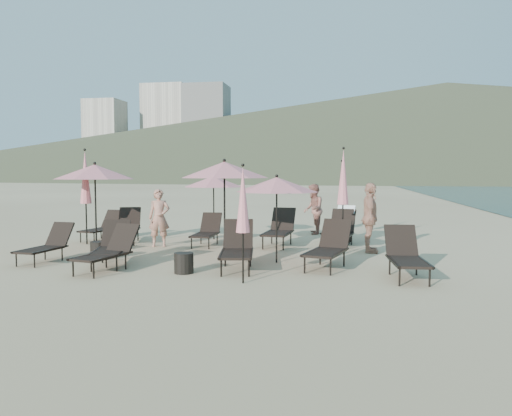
% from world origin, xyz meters
% --- Properties ---
extents(ground, '(800.00, 800.00, 0.00)m').
position_xyz_m(ground, '(0.00, 0.00, 0.00)').
color(ground, '#D6BA8C').
rests_on(ground, ground).
extents(volcanic_headland, '(690.00, 690.00, 55.00)m').
position_xyz_m(volcanic_headland, '(71.37, 302.62, 26.49)').
color(volcanic_headland, brown).
rests_on(volcanic_headland, ground).
extents(hotel_skyline, '(109.00, 82.00, 55.00)m').
position_xyz_m(hotel_skyline, '(-93.62, 271.21, 24.18)').
color(hotel_skyline, beige).
rests_on(hotel_skyline, ground).
extents(lounger_0, '(0.72, 1.58, 0.88)m').
position_xyz_m(lounger_0, '(-4.46, 0.23, 0.41)').
color(lounger_0, black).
rests_on(lounger_0, ground).
extents(lounger_1, '(0.95, 1.74, 0.95)m').
position_xyz_m(lounger_1, '(-2.54, -0.50, 0.44)').
color(lounger_1, black).
rests_on(lounger_1, ground).
extents(lounger_2, '(1.05, 1.80, 0.97)m').
position_xyz_m(lounger_2, '(-2.78, 0.14, 0.45)').
color(lounger_2, black).
rests_on(lounger_2, ground).
extents(lounger_3, '(0.96, 1.87, 1.02)m').
position_xyz_m(lounger_3, '(0.13, 0.18, 0.48)').
color(lounger_3, black).
rests_on(lounger_3, ground).
extents(lounger_4, '(1.08, 1.88, 1.02)m').
position_xyz_m(lounger_4, '(2.09, 0.69, 0.48)').
color(lounger_4, black).
rests_on(lounger_4, ground).
extents(lounger_5, '(0.79, 1.77, 0.99)m').
position_xyz_m(lounger_5, '(3.64, -0.10, 0.46)').
color(lounger_5, black).
rests_on(lounger_5, ground).
extents(lounger_6, '(0.85, 1.64, 0.90)m').
position_xyz_m(lounger_6, '(-5.03, 4.07, 0.42)').
color(lounger_6, black).
rests_on(lounger_6, ground).
extents(lounger_7, '(1.16, 1.88, 1.01)m').
position_xyz_m(lounger_7, '(-4.05, 3.75, 0.47)').
color(lounger_7, black).
rests_on(lounger_7, ground).
extents(lounger_8, '(0.63, 1.58, 0.90)m').
position_xyz_m(lounger_8, '(-1.50, 3.52, 0.42)').
color(lounger_8, black).
rests_on(lounger_8, ground).
extents(lounger_9, '(0.82, 1.87, 1.05)m').
position_xyz_m(lounger_9, '(0.57, 3.85, 0.49)').
color(lounger_9, black).
rests_on(lounger_9, ground).
extents(lounger_10, '(0.92, 1.82, 1.00)m').
position_xyz_m(lounger_10, '(2.26, 4.35, 0.47)').
color(lounger_10, black).
rests_on(lounger_10, ground).
extents(lounger_11, '(1.05, 1.84, 1.08)m').
position_xyz_m(lounger_11, '(2.30, 4.78, 0.52)').
color(lounger_11, black).
rests_on(lounger_11, ground).
extents(lounger_12, '(0.80, 1.60, 0.88)m').
position_xyz_m(lounger_12, '(2.35, 4.15, 0.41)').
color(lounger_12, black).
rests_on(lounger_12, ground).
extents(umbrella_open_0, '(2.23, 2.23, 2.40)m').
position_xyz_m(umbrella_open_0, '(-4.37, 2.43, 2.12)').
color(umbrella_open_0, black).
rests_on(umbrella_open_0, ground).
extents(umbrella_open_1, '(2.28, 2.28, 2.45)m').
position_xyz_m(umbrella_open_1, '(-0.59, 1.99, 2.17)').
color(umbrella_open_1, black).
rests_on(umbrella_open_1, ground).
extents(umbrella_open_2, '(1.91, 1.91, 2.06)m').
position_xyz_m(umbrella_open_2, '(0.87, 1.08, 1.82)').
color(umbrella_open_2, black).
rests_on(umbrella_open_2, ground).
extents(umbrella_open_3, '(1.91, 1.91, 2.06)m').
position_xyz_m(umbrella_open_3, '(-1.64, 4.83, 1.82)').
color(umbrella_open_3, black).
rests_on(umbrella_open_3, ground).
extents(umbrella_closed_0, '(0.26, 0.26, 2.26)m').
position_xyz_m(umbrella_closed_0, '(0.55, -1.20, 1.58)').
color(umbrella_closed_0, black).
rests_on(umbrella_closed_0, ground).
extents(umbrella_closed_1, '(0.33, 0.33, 2.82)m').
position_xyz_m(umbrella_closed_1, '(2.37, 3.86, 1.96)').
color(umbrella_closed_1, black).
rests_on(umbrella_closed_1, ground).
extents(umbrella_closed_2, '(0.33, 0.33, 2.80)m').
position_xyz_m(umbrella_closed_2, '(-5.02, 3.08, 1.95)').
color(umbrella_closed_2, black).
rests_on(umbrella_closed_2, ground).
extents(umbrella_closed_3, '(0.29, 0.29, 2.51)m').
position_xyz_m(umbrella_closed_3, '(2.31, 6.13, 1.75)').
color(umbrella_closed_3, black).
rests_on(umbrella_closed_3, ground).
extents(side_table_0, '(0.44, 0.44, 0.43)m').
position_xyz_m(side_table_0, '(-3.41, 0.76, 0.22)').
color(side_table_0, black).
rests_on(side_table_0, ground).
extents(side_table_1, '(0.40, 0.40, 0.43)m').
position_xyz_m(side_table_1, '(-0.86, -0.48, 0.21)').
color(side_table_1, black).
rests_on(side_table_1, ground).
extents(beachgoer_a, '(0.69, 0.55, 1.64)m').
position_xyz_m(beachgoer_a, '(-2.77, 3.06, 0.82)').
color(beachgoer_a, tan).
rests_on(beachgoer_a, ground).
extents(beachgoer_b, '(0.70, 0.88, 1.72)m').
position_xyz_m(beachgoer_b, '(1.36, 6.70, 0.86)').
color(beachgoer_b, '#A06252').
rests_on(beachgoer_b, ground).
extents(beachgoer_c, '(0.46, 1.08, 1.84)m').
position_xyz_m(beachgoer_c, '(3.07, 2.96, 0.92)').
color(beachgoer_c, tan).
rests_on(beachgoer_c, ground).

